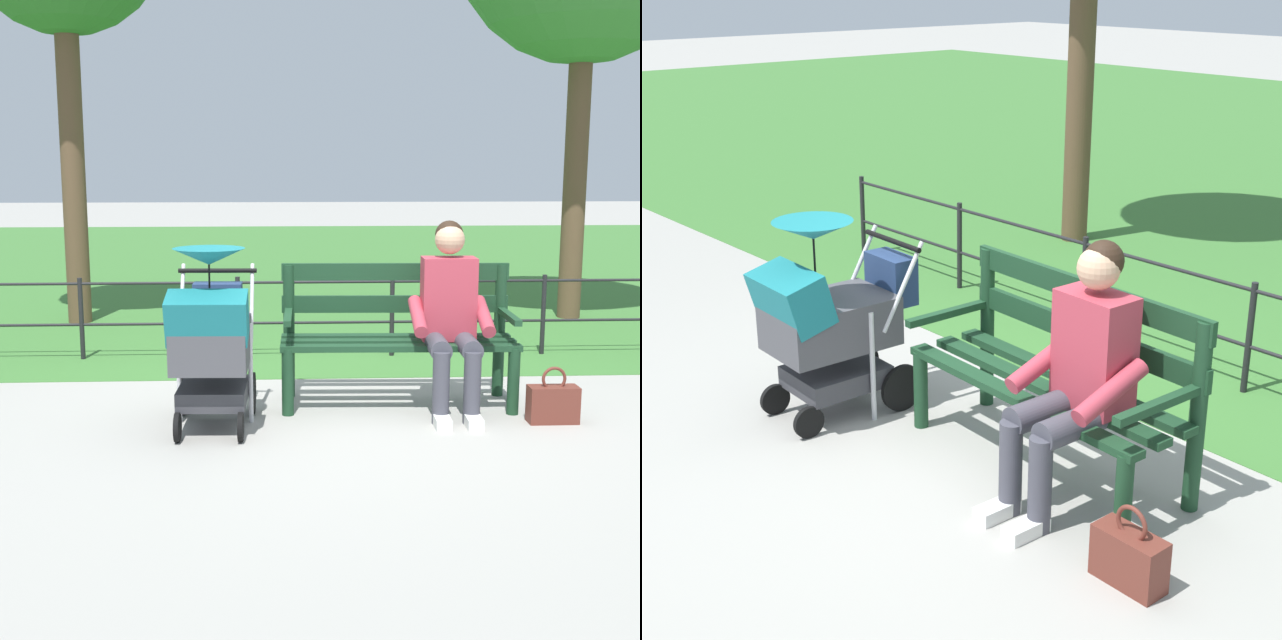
{
  "view_description": "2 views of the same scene",
  "coord_description": "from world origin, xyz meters",
  "views": [
    {
      "loc": [
        0.35,
        5.87,
        1.67
      ],
      "look_at": [
        0.05,
        0.23,
        0.65
      ],
      "focal_mm": 49.75,
      "sensor_mm": 36.0,
      "label": 1
    },
    {
      "loc": [
        -3.53,
        3.15,
        2.42
      ],
      "look_at": [
        0.0,
        0.1,
        0.69
      ],
      "focal_mm": 53.5,
      "sensor_mm": 36.0,
      "label": 2
    }
  ],
  "objects": [
    {
      "name": "park_fence",
      "position": [
        0.0,
        -1.59,
        0.42
      ],
      "size": [
        6.64,
        0.04,
        0.7
      ],
      "color": "black",
      "rests_on": "ground"
    },
    {
      "name": "handbag",
      "position": [
        -1.44,
        0.43,
        0.13
      ],
      "size": [
        0.32,
        0.14,
        0.37
      ],
      "color": "brown",
      "rests_on": "ground"
    },
    {
      "name": "grass_lawn",
      "position": [
        0.0,
        -8.8,
        0.0
      ],
      "size": [
        40.0,
        16.0,
        0.01
      ],
      "primitive_type": "cube",
      "color": "#3D7533",
      "rests_on": "ground"
    },
    {
      "name": "person_on_bench",
      "position": [
        -0.82,
        0.11,
        0.68
      ],
      "size": [
        0.55,
        0.74,
        1.28
      ],
      "color": "#42424C",
      "rests_on": "ground"
    },
    {
      "name": "stroller",
      "position": [
        0.74,
        0.44,
        0.59
      ],
      "size": [
        0.53,
        0.91,
        1.15
      ],
      "color": "black",
      "rests_on": "ground"
    },
    {
      "name": "ground_plane",
      "position": [
        0.0,
        0.0,
        0.0
      ],
      "size": [
        60.0,
        60.0,
        0.0
      ],
      "primitive_type": "plane",
      "color": "#9E9B93"
    },
    {
      "name": "park_bench",
      "position": [
        -0.5,
        -0.12,
        0.53
      ],
      "size": [
        1.62,
        0.66,
        0.96
      ],
      "color": "#193D23",
      "rests_on": "ground"
    }
  ]
}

